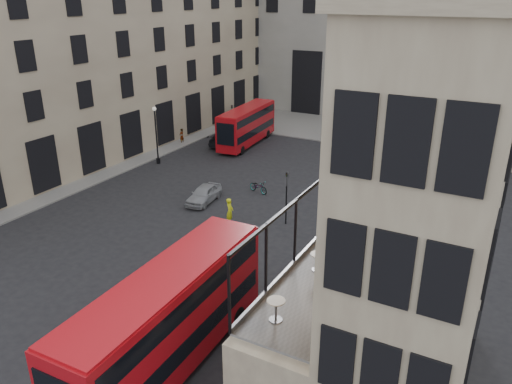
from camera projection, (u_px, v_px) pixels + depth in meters
The scene contains 31 objects.
ground at pixel (198, 322), 24.26m from camera, with size 140.00×140.00×0.00m, color black.
host_building_main at pixel (430, 218), 16.90m from camera, with size 7.26×11.40×15.10m.
host_frontage at pixel (326, 323), 20.52m from camera, with size 3.00×11.00×4.50m, color beige.
cafe_floor at pixel (329, 275), 19.65m from camera, with size 3.00×10.00×0.10m, color slate.
building_left at pixel (82, 30), 48.24m from camera, with size 14.60×50.60×22.00m.
gateway at pixel (383, 39), 61.97m from camera, with size 35.00×10.60×18.00m.
pavement_far at pixel (343, 129), 57.80m from camera, with size 40.00×12.00×0.12m, color slate.
pavement_left at pixel (70, 173), 43.78m from camera, with size 8.00×48.00×0.12m, color slate.
traffic_light_near at pixel (287, 191), 33.55m from camera, with size 0.16×0.20×3.80m.
traffic_light_far at pixel (232, 118), 52.79m from camera, with size 0.16×0.20×3.80m.
street_lamp_a at pixel (157, 139), 45.56m from camera, with size 0.36×0.36×5.33m.
street_lamp_b at pixel (332, 116), 53.67m from camera, with size 0.36×0.36×5.33m.
bus_near at pixel (169, 316), 20.52m from camera, with size 2.94×11.38×4.51m.
bus_far at pixel (247, 124), 51.40m from camera, with size 3.05×9.89×3.88m.
car_a at pixel (204, 194), 37.76m from camera, with size 1.53×3.81×1.30m, color #929599.
car_b at pixel (371, 158), 45.68m from camera, with size 1.46×4.19×1.38m, color #A80B0A.
car_c at pixel (225, 138), 51.90m from camera, with size 2.04×5.01×1.45m, color black.
bicycle at pixel (258, 187), 39.60m from camera, with size 0.65×1.88×0.99m, color gray.
cyclist at pixel (230, 212), 33.95m from camera, with size 0.71×0.47×1.95m, color yellow.
pedestrian_a at pixel (242, 116), 60.09m from camera, with size 0.90×0.70×1.85m, color gray.
pedestrian_b at pixel (326, 131), 53.36m from camera, with size 1.22×0.70×1.90m, color gray.
pedestrian_c at pixel (389, 144), 49.07m from camera, with size 1.07×0.44×1.82m, color gray.
pedestrian_d at pixel (440, 156), 45.90m from camera, with size 0.80×0.52×1.63m, color gray.
pedestrian_e at pixel (182, 136), 52.22m from camera, with size 0.58×0.38×1.60m, color gray.
cafe_table_near at pixel (276, 307), 16.69m from camera, with size 0.63×0.63×0.79m.
cafe_table_mid at pixel (318, 259), 19.71m from camera, with size 0.59×0.59×0.74m.
cafe_table_far at pixel (338, 232), 21.92m from camera, with size 0.61×0.61×0.76m.
cafe_chair_a at pixel (328, 320), 16.46m from camera, with size 0.47×0.47×0.87m.
cafe_chair_b at pixel (347, 280), 18.69m from camera, with size 0.47×0.47×0.88m.
cafe_chair_c at pixel (347, 266), 19.69m from camera, with size 0.48×0.48×0.85m.
cafe_chair_d at pixel (372, 245), 21.31m from camera, with size 0.52×0.52×0.86m.
Camera 1 is at (12.14, -16.28, 14.96)m, focal length 35.00 mm.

